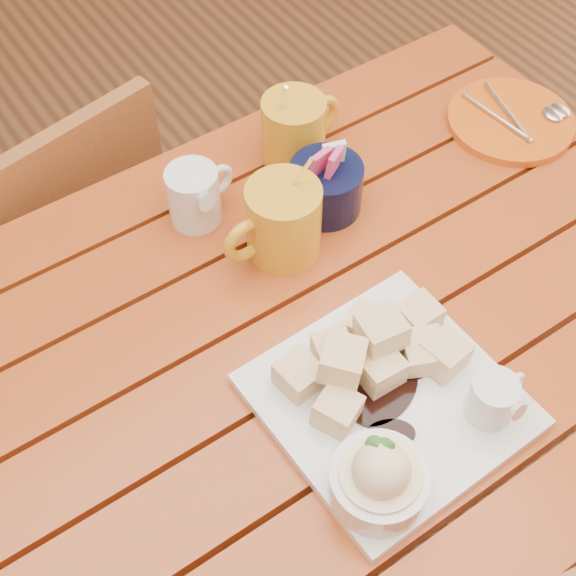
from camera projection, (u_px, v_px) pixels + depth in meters
ground at (298, 542)px, 1.62m from camera, size 5.00×5.00×0.00m
table at (302, 380)px, 1.11m from camera, size 1.20×0.79×0.75m
dessert_plate at (388, 408)px, 0.92m from camera, size 0.28×0.28×0.11m
coffee_mug_left at (281, 221)px, 1.06m from camera, size 0.14×0.10×0.17m
coffee_mug_right at (295, 129)px, 1.17m from camera, size 0.13×0.09×0.16m
cream_pitcher at (195, 195)px, 1.11m from camera, size 0.11×0.09×0.09m
sugar_caddy at (326, 186)px, 1.12m from camera, size 0.10×0.10×0.11m
orange_saucer at (512, 120)px, 1.26m from camera, size 0.20×0.20×0.02m
chair_far at (57, 259)px, 1.48m from camera, size 0.45×0.45×0.81m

